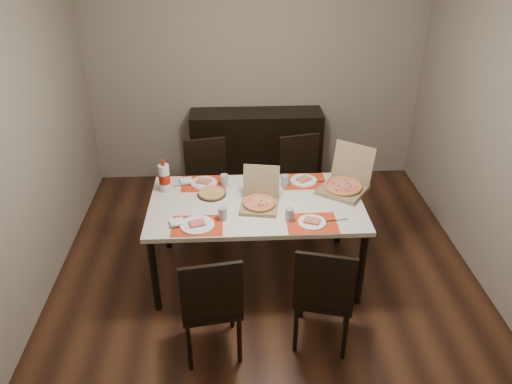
% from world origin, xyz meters
% --- Properties ---
extents(ground, '(3.80, 4.00, 0.02)m').
position_xyz_m(ground, '(0.00, 0.00, -0.01)').
color(ground, '#432414').
rests_on(ground, ground).
extents(room_walls, '(3.84, 4.02, 2.62)m').
position_xyz_m(room_walls, '(0.00, 0.43, 1.73)').
color(room_walls, gray).
rests_on(room_walls, ground).
extents(sideboard, '(1.50, 0.40, 0.90)m').
position_xyz_m(sideboard, '(0.00, 1.78, 0.45)').
color(sideboard, black).
rests_on(sideboard, ground).
extents(dining_table, '(1.80, 1.00, 0.75)m').
position_xyz_m(dining_table, '(-0.09, 0.07, 0.68)').
color(dining_table, beige).
rests_on(dining_table, ground).
extents(chair_near_left, '(0.48, 0.48, 0.93)m').
position_xyz_m(chair_near_left, '(-0.45, -0.88, 0.51)').
color(chair_near_left, black).
rests_on(chair_near_left, ground).
extents(chair_near_right, '(0.51, 0.51, 0.93)m').
position_xyz_m(chair_near_right, '(0.36, -0.81, 0.51)').
color(chair_near_right, black).
rests_on(chair_near_right, ground).
extents(chair_far_left, '(0.49, 0.49, 0.93)m').
position_xyz_m(chair_far_left, '(-0.54, 0.89, 0.51)').
color(chair_far_left, black).
rests_on(chair_far_left, ground).
extents(chair_far_right, '(0.50, 0.50, 0.93)m').
position_xyz_m(chair_far_right, '(0.42, 0.93, 0.51)').
color(chair_far_right, black).
rests_on(chair_far_right, ground).
extents(setting_near_left, '(0.46, 0.30, 0.11)m').
position_xyz_m(setting_near_left, '(-0.54, -0.24, 0.77)').
color(setting_near_left, red).
rests_on(setting_near_left, dining_table).
extents(setting_near_right, '(0.51, 0.30, 0.11)m').
position_xyz_m(setting_near_right, '(0.28, -0.26, 0.77)').
color(setting_near_right, red).
rests_on(setting_near_right, dining_table).
extents(setting_far_left, '(0.50, 0.30, 0.11)m').
position_xyz_m(setting_far_left, '(-0.51, 0.41, 0.77)').
color(setting_far_left, red).
rests_on(setting_far_left, dining_table).
extents(setting_far_right, '(0.45, 0.30, 0.11)m').
position_xyz_m(setting_far_right, '(0.31, 0.39, 0.77)').
color(setting_far_right, red).
rests_on(setting_far_right, dining_table).
extents(napkin_loose, '(0.16, 0.16, 0.02)m').
position_xyz_m(napkin_loose, '(0.02, 0.06, 0.76)').
color(napkin_loose, white).
rests_on(napkin_loose, dining_table).
extents(pizza_box_center, '(0.36, 0.38, 0.31)m').
position_xyz_m(pizza_box_center, '(-0.06, 0.01, 0.80)').
color(pizza_box_center, olive).
rests_on(pizza_box_center, dining_table).
extents(pizza_box_right, '(0.54, 0.55, 0.37)m').
position_xyz_m(pizza_box_right, '(0.70, 0.24, 0.81)').
color(pizza_box_right, olive).
rests_on(pizza_box_right, dining_table).
extents(faina_plate, '(0.25, 0.25, 0.03)m').
position_xyz_m(faina_plate, '(-0.47, 0.21, 0.76)').
color(faina_plate, black).
rests_on(faina_plate, dining_table).
extents(dip_bowl, '(0.14, 0.14, 0.03)m').
position_xyz_m(dip_bowl, '(-0.03, 0.29, 0.77)').
color(dip_bowl, white).
rests_on(dip_bowl, dining_table).
extents(soda_bottle, '(0.10, 0.10, 0.30)m').
position_xyz_m(soda_bottle, '(-0.88, 0.31, 0.88)').
color(soda_bottle, silver).
rests_on(soda_bottle, dining_table).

